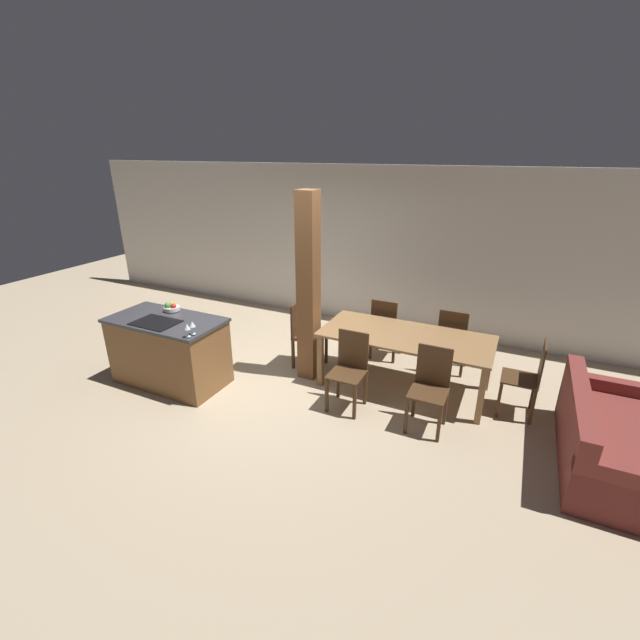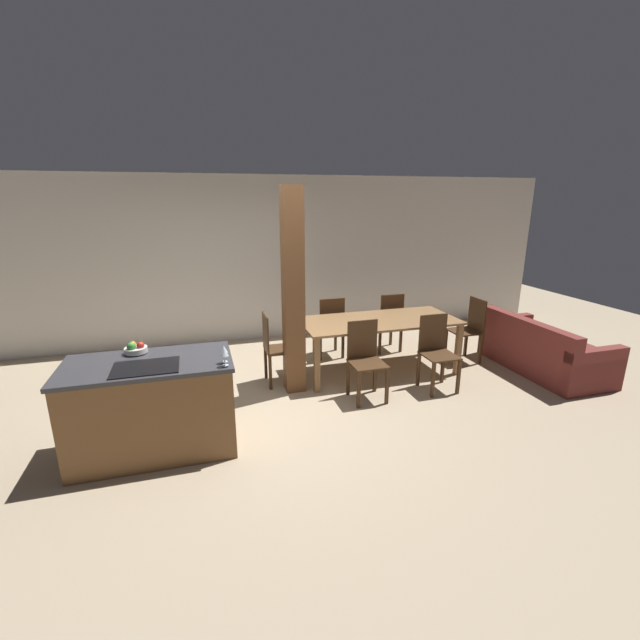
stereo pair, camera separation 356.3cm
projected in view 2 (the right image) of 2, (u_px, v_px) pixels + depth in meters
name	position (u px, v px, depth m)	size (l,w,h in m)	color
ground_plane	(275.00, 407.00, 4.97)	(16.00, 16.00, 0.00)	tan
wall_back	(243.00, 260.00, 7.04)	(11.20, 0.08, 2.70)	silver
kitchen_island	(153.00, 406.00, 4.01)	(1.50, 0.79, 0.92)	brown
fruit_bowl	(135.00, 348.00, 4.08)	(0.21, 0.21, 0.12)	silver
wine_glass_near	(224.00, 353.00, 3.74)	(0.07, 0.07, 0.16)	silver
wine_glass_middle	(224.00, 350.00, 3.82)	(0.07, 0.07, 0.16)	silver
dining_table	(379.00, 326.00, 5.83)	(2.13, 0.96, 0.75)	olive
dining_chair_near_left	(365.00, 359.00, 5.10)	(0.40, 0.40, 0.94)	#472D19
dining_chair_near_right	(436.00, 351.00, 5.36)	(0.40, 0.40, 0.94)	#472D19
dining_chair_far_left	(330.00, 326.00, 6.40)	(0.40, 0.40, 0.94)	#472D19
dining_chair_far_right	(388.00, 321.00, 6.65)	(0.40, 0.40, 0.94)	#472D19
dining_chair_head_end	(275.00, 347.00, 5.49)	(0.40, 0.40, 0.94)	#472D19
dining_chair_foot_end	(469.00, 328.00, 6.27)	(0.40, 0.40, 0.94)	#472D19
couch	(542.00, 352.00, 5.97)	(0.88, 1.73, 0.76)	maroon
timber_post	(293.00, 293.00, 5.10)	(0.24, 0.24, 2.48)	brown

